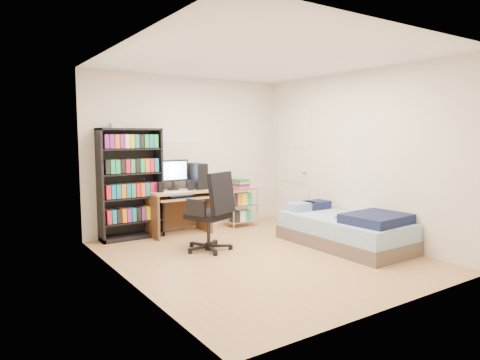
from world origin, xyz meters
TOP-DOWN VIEW (x-y plane):
  - room at (0.00, 0.00)m, footprint 3.58×4.08m
  - media_shelf at (-1.06, 1.84)m, footprint 0.93×0.31m
  - computer_desk at (-0.25, 1.74)m, footprint 0.93×0.54m
  - office_chair at (-0.40, 0.58)m, footprint 0.84×0.84m
  - wire_cart at (0.80, 1.66)m, footprint 0.50×0.37m
  - bed at (1.27, -0.27)m, footprint 0.94×1.87m
  - door at (1.72, 1.35)m, footprint 0.12×0.80m

SIDE VIEW (x-z plane):
  - bed at x=1.27m, z-range -0.03..0.50m
  - office_chair at x=-0.40m, z-range -0.20..0.88m
  - wire_cart at x=0.80m, z-range 0.12..0.93m
  - computer_desk at x=-0.25m, z-range 0.05..1.22m
  - media_shelf at x=-1.06m, z-range -0.01..1.72m
  - door at x=1.72m, z-range 0.00..2.00m
  - room at x=0.00m, z-range -0.04..2.54m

